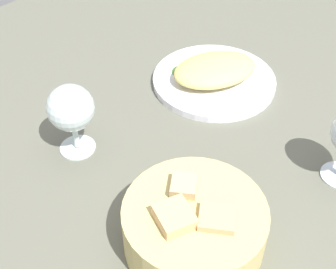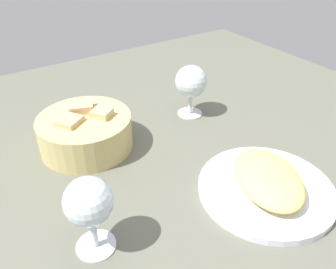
% 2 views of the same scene
% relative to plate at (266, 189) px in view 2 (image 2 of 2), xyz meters
% --- Properties ---
extents(ground_plane, '(1.40, 1.40, 0.02)m').
position_rel_plate_xyz_m(ground_plane, '(0.12, 0.09, -0.02)').
color(ground_plane, '#5E5F51').
extents(plate, '(0.25, 0.25, 0.01)m').
position_rel_plate_xyz_m(plate, '(0.00, 0.00, 0.00)').
color(plate, white).
rests_on(plate, ground_plane).
extents(omelette, '(0.20, 0.17, 0.04)m').
position_rel_plate_xyz_m(omelette, '(-0.00, -0.00, 0.03)').
color(omelette, '#E5CE70').
rests_on(omelette, plate).
extents(lettuce_garnish, '(0.05, 0.05, 0.02)m').
position_rel_plate_xyz_m(lettuce_garnish, '(0.03, -0.06, 0.02)').
color(lettuce_garnish, '#4B7D32').
rests_on(lettuce_garnish, plate).
extents(bread_basket, '(0.20, 0.20, 0.09)m').
position_rel_plate_xyz_m(bread_basket, '(0.32, 0.22, 0.03)').
color(bread_basket, tan).
rests_on(bread_basket, ground_plane).
extents(wine_glass_near, '(0.08, 0.08, 0.13)m').
position_rel_plate_xyz_m(wine_glass_near, '(0.31, -0.05, 0.08)').
color(wine_glass_near, silver).
rests_on(wine_glass_near, ground_plane).
extents(wine_glass_far, '(0.07, 0.07, 0.13)m').
position_rel_plate_xyz_m(wine_glass_far, '(0.06, 0.31, 0.08)').
color(wine_glass_far, silver).
rests_on(wine_glass_far, ground_plane).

